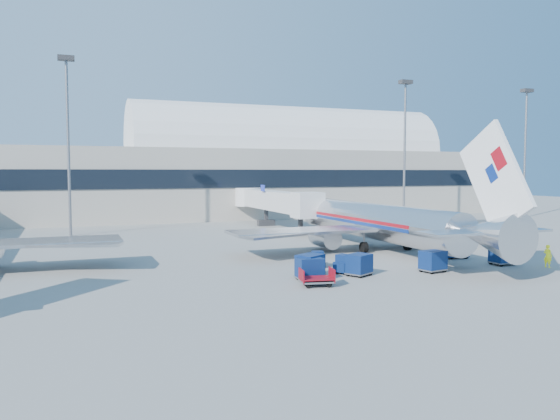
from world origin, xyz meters
name	(u,v)px	position (x,y,z in m)	size (l,w,h in m)	color
ground	(311,263)	(0.00, 0.00, 0.00)	(260.00, 260.00, 0.00)	gray
terminal	(108,175)	(-13.60, 55.96, 7.52)	(170.00, 28.15, 21.00)	#B2AA9E
airliner_main	(381,222)	(10.00, 4.51, 2.93)	(32.00, 37.26, 12.07)	silver
jetbridge_near	(271,201)	(7.60, 30.81, 3.93)	(4.40, 27.50, 6.25)	silver
mast_west	(68,119)	(-20.00, 30.00, 14.79)	(2.00, 1.20, 22.60)	slate
mast_east	(405,130)	(30.00, 30.00, 14.79)	(2.00, 1.20, 22.60)	slate
mast_far_east	(526,134)	(55.00, 30.00, 14.79)	(2.00, 1.20, 22.60)	slate
barrier_near	(459,245)	(18.00, 2.00, 0.45)	(3.00, 0.55, 0.90)	#9E9E96
barrier_mid	(484,244)	(21.30, 2.00, 0.45)	(3.00, 0.55, 0.90)	#9E9E96
barrier_far	(508,242)	(24.60, 2.00, 0.45)	(3.00, 0.55, 0.90)	#9E9E96
tug_lead	(347,264)	(0.57, -5.56, 0.70)	(2.64, 2.08, 1.54)	#0A2052
tug_right	(455,251)	(13.57, -2.72, 0.66)	(2.37, 1.47, 1.44)	#0A2052
tug_left	(317,259)	(-0.44, -2.02, 0.63)	(1.48, 2.30, 1.39)	#0A2052
cart_train_a	(359,264)	(0.89, -7.02, 0.91)	(2.41, 2.22, 1.71)	#0A2052
cart_train_b	(310,266)	(-3.09, -6.49, 0.97)	(2.58, 2.41, 1.83)	#0A2052
cart_train_c	(310,268)	(-3.48, -7.30, 0.91)	(1.99, 1.55, 1.71)	#0A2052
cart_solo_near	(433,261)	(7.25, -7.80, 0.93)	(2.22, 1.85, 1.74)	#0A2052
cart_solo_far	(503,254)	(15.11, -7.13, 0.95)	(2.09, 1.63, 1.78)	#0A2052
cart_open_red	(317,280)	(-3.84, -9.34, 0.45)	(2.60, 2.06, 0.63)	slate
ramp_worker	(548,256)	(17.74, -9.53, 0.98)	(0.71, 0.47, 1.96)	#D6E818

